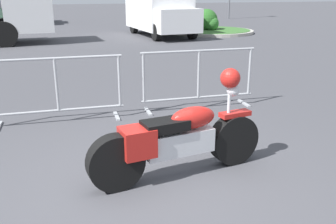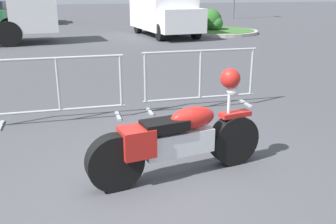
{
  "view_description": "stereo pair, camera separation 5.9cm",
  "coord_description": "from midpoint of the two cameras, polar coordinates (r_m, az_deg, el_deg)",
  "views": [
    {
      "loc": [
        -0.9,
        -3.42,
        2.06
      ],
      "look_at": [
        0.46,
        0.68,
        0.65
      ],
      "focal_mm": 40.0,
      "sensor_mm": 36.0,
      "label": 1
    },
    {
      "loc": [
        -0.84,
        -3.44,
        2.06
      ],
      "look_at": [
        0.46,
        0.68,
        0.65
      ],
      "focal_mm": 40.0,
      "sensor_mm": 36.0,
      "label": 2
    }
  ],
  "objects": [
    {
      "name": "parked_car_white",
      "position": [
        26.82,
        -18.76,
        14.26
      ],
      "size": [
        1.8,
        4.25,
        1.43
      ],
      "rotation": [
        0.0,
        0.0,
        1.55
      ],
      "color": "white",
      "rests_on": "ground"
    },
    {
      "name": "ground_plane",
      "position": [
        4.09,
        -2.98,
        -12.15
      ],
      "size": [
        120.0,
        120.0,
        0.0
      ],
      "primitive_type": "plane",
      "color": "#424247"
    },
    {
      "name": "crowd_barrier_near",
      "position": [
        6.25,
        -16.08,
        3.39
      ],
      "size": [
        2.11,
        0.53,
        1.07
      ],
      "rotation": [
        0.0,
        0.0,
        -0.05
      ],
      "color": "#9EA0A5",
      "rests_on": "ground"
    },
    {
      "name": "crowd_barrier_far",
      "position": [
        6.75,
        5.18,
        5.08
      ],
      "size": [
        2.11,
        0.53,
        1.07
      ],
      "rotation": [
        0.0,
        0.0,
        -0.05
      ],
      "color": "#9EA0A5",
      "rests_on": "ground"
    },
    {
      "name": "planter_island",
      "position": [
        19.73,
        6.85,
        12.91
      ],
      "size": [
        4.32,
        4.32,
        1.18
      ],
      "color": "#ADA89E",
      "rests_on": "ground"
    },
    {
      "name": "motorcycle",
      "position": [
        4.25,
        2.02,
        -4.01
      ],
      "size": [
        2.14,
        0.46,
        1.21
      ],
      "rotation": [
        0.0,
        0.0,
        0.13
      ],
      "color": "black",
      "rests_on": "ground"
    },
    {
      "name": "delivery_van",
      "position": [
        18.22,
        -0.6,
        15.45
      ],
      "size": [
        2.26,
        5.11,
        2.31
      ],
      "rotation": [
        0.0,
        0.0,
        -1.51
      ],
      "color": "white",
      "rests_on": "ground"
    }
  ]
}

